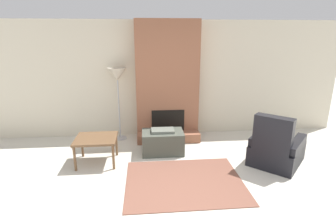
# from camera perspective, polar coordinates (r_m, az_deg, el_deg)

# --- Properties ---
(ground_plane) EXTENTS (24.00, 24.00, 0.00)m
(ground_plane) POSITION_cam_1_polar(r_m,az_deg,el_deg) (3.83, 3.60, -19.90)
(ground_plane) COLOR beige
(wall_back) EXTENTS (8.22, 0.06, 2.60)m
(wall_back) POSITION_cam_1_polar(r_m,az_deg,el_deg) (6.04, -0.36, 7.13)
(wall_back) COLOR beige
(wall_back) RESTS_ON ground_plane
(fireplace) EXTENTS (1.37, 0.69, 2.60)m
(fireplace) POSITION_cam_1_polar(r_m,az_deg,el_deg) (5.81, -0.16, 6.05)
(fireplace) COLOR #935B42
(fireplace) RESTS_ON ground_plane
(ottoman) EXTENTS (0.81, 0.53, 0.49)m
(ottoman) POSITION_cam_1_polar(r_m,az_deg,el_deg) (5.25, -1.15, -6.49)
(ottoman) COLOR #474C42
(ottoman) RESTS_ON ground_plane
(armchair) EXTENTS (1.24, 1.25, 0.98)m
(armchair) POSITION_cam_1_polar(r_m,az_deg,el_deg) (5.17, 22.38, -7.67)
(armchair) COLOR black
(armchair) RESTS_ON ground_plane
(side_table) EXTENTS (0.73, 0.65, 0.49)m
(side_table) POSITION_cam_1_polar(r_m,az_deg,el_deg) (4.94, -15.38, -6.04)
(side_table) COLOR brown
(side_table) RESTS_ON ground_plane
(floor_lamp_left) EXTENTS (0.41, 0.41, 1.61)m
(floor_lamp_left) POSITION_cam_1_polar(r_m,az_deg,el_deg) (5.76, -10.97, 7.53)
(floor_lamp_left) COLOR #ADADB2
(floor_lamp_left) RESTS_ON ground_plane
(area_rug) EXTENTS (1.86, 1.48, 0.01)m
(area_rug) POSITION_cam_1_polar(r_m,az_deg,el_deg) (4.36, 3.57, -14.86)
(area_rug) COLOR brown
(area_rug) RESTS_ON ground_plane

